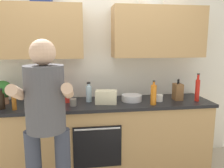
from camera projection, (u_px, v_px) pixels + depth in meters
ground_plane at (101, 168)px, 3.07m from camera, size 12.00×12.00×0.00m
back_wall_unit at (98, 53)px, 3.06m from camera, size 4.00×0.38×2.50m
counter at (100, 136)px, 2.99m from camera, size 2.84×0.67×0.90m
person_standing at (46, 118)px, 2.02m from camera, size 0.49×0.45×1.68m
bottle_water at (89, 93)px, 2.93m from camera, size 0.07×0.07×0.25m
bottle_syrup at (14, 100)px, 2.57m from camera, size 0.05×0.05×0.27m
bottle_hotsauce at (197, 89)px, 2.95m from camera, size 0.06×0.06×0.36m
bottle_soda at (43, 97)px, 2.82m from camera, size 0.07×0.07×0.22m
bottle_juice at (154, 95)px, 2.79m from camera, size 0.07×0.07×0.30m
bottle_soy at (1, 101)px, 2.61m from camera, size 0.07×0.07×0.24m
cup_stoneware at (73, 102)px, 2.75m from camera, size 0.08×0.08×0.09m
cup_coffee at (159, 98)px, 2.95m from camera, size 0.08×0.08×0.09m
mixing_bowl at (132, 98)px, 2.98m from camera, size 0.26×0.26×0.08m
knife_block at (178, 92)px, 3.02m from camera, size 0.10×0.14×0.27m
potted_herb at (3, 91)px, 2.82m from camera, size 0.22×0.22×0.29m
grocery_bag_crisps at (61, 95)px, 2.91m from camera, size 0.23×0.18×0.19m
grocery_bag_rice at (106, 97)px, 2.84m from camera, size 0.28×0.20×0.16m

